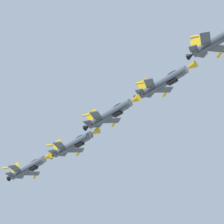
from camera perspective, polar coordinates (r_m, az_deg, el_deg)
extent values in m
cylinder|color=#4C5666|center=(98.14, 12.39, 8.32)|extent=(11.52, 6.83, 1.70)
cube|color=#232833|center=(97.88, 12.46, 8.11)|extent=(9.70, 5.80, 0.72)
cone|color=black|center=(100.23, 9.13, 6.50)|extent=(2.04, 1.93, 1.36)
cube|color=#4C5666|center=(100.62, 12.30, 7.24)|extent=(4.46, 3.96, 1.17)
cube|color=yellow|center=(102.61, 12.34, 6.50)|extent=(1.42, 1.65, 0.36)
cube|color=#4C5666|center=(96.57, 10.78, 8.42)|extent=(2.03, 4.19, 1.17)
cube|color=yellow|center=(95.32, 9.58, 8.60)|extent=(1.61, 0.65, 0.36)
cube|color=#4C5666|center=(100.86, 10.36, 6.62)|extent=(2.76, 2.72, 0.66)
cube|color=#4C5666|center=(98.51, 9.45, 7.28)|extent=(1.86, 2.30, 0.66)
cube|color=yellow|center=(100.59, 9.81, 7.85)|extent=(2.68, 1.86, 2.58)
cylinder|color=#4C5666|center=(104.49, 5.94, 3.43)|extent=(11.52, 6.83, 1.70)
cube|color=#232833|center=(104.27, 6.00, 3.21)|extent=(9.70, 5.80, 0.82)
cone|color=yellow|center=(101.77, 9.15, 5.23)|extent=(2.84, 2.46, 1.56)
cone|color=black|center=(107.43, 3.08, 1.81)|extent=(2.04, 1.93, 1.36)
ellipsoid|color=#192333|center=(103.73, 7.01, 4.39)|extent=(3.48, 2.65, 1.38)
cube|color=black|center=(103.25, 7.00, 3.59)|extent=(2.55, 2.14, 1.13)
cube|color=#4C5666|center=(107.21, 6.00, 2.61)|extent=(4.41, 3.92, 1.45)
cube|color=yellow|center=(109.34, 6.14, 2.07)|extent=(1.42, 1.65, 0.40)
cube|color=#4C5666|center=(103.13, 4.38, 3.35)|extent=(2.03, 4.12, 1.45)
cube|color=yellow|center=(102.01, 3.21, 3.38)|extent=(1.61, 0.66, 0.40)
cube|color=#4C5666|center=(107.85, 4.24, 2.00)|extent=(2.73, 2.70, 0.81)
cube|color=#4C5666|center=(105.50, 3.28, 2.41)|extent=(1.85, 2.27, 0.81)
cube|color=yellow|center=(107.37, 3.66, 3.10)|extent=(2.76, 2.02, 2.54)
cylinder|color=#4C5666|center=(107.73, -0.31, -0.26)|extent=(11.52, 6.83, 1.70)
cube|color=#232833|center=(107.52, -0.26, -0.48)|extent=(9.71, 5.80, 0.80)
cone|color=yellow|center=(104.18, 2.61, 1.40)|extent=(2.84, 2.46, 1.56)
cone|color=black|center=(111.39, -2.89, -1.72)|extent=(2.04, 1.93, 1.36)
ellipsoid|color=#192333|center=(106.66, 0.68, 0.64)|extent=(3.48, 2.64, 1.37)
cube|color=black|center=(106.26, 0.64, -0.15)|extent=(2.55, 2.13, 1.12)
cube|color=#4C5666|center=(110.51, -0.09, -0.98)|extent=(4.42, 3.93, 1.41)
cube|color=yellow|center=(112.64, 0.17, -1.44)|extent=(1.42, 1.65, 0.39)
cube|color=#4C5666|center=(106.71, -1.88, -0.37)|extent=(2.03, 4.14, 1.41)
cube|color=yellow|center=(105.84, -3.08, -0.37)|extent=(1.61, 0.65, 0.39)
cube|color=#4C5666|center=(111.57, -1.75, -1.54)|extent=(2.74, 2.70, 0.79)
cube|color=#4C5666|center=(109.39, -2.80, -1.20)|extent=(1.85, 2.27, 0.79)
cube|color=yellow|center=(111.09, -2.32, -0.48)|extent=(2.75, 2.00, 2.55)
cylinder|color=#4C5666|center=(116.29, -4.61, -3.79)|extent=(11.52, 6.83, 1.70)
cube|color=#232833|center=(116.09, -4.58, -4.00)|extent=(9.71, 5.80, 0.74)
cone|color=yellow|center=(112.15, -2.04, -2.38)|extent=(2.84, 2.46, 1.56)
cone|color=black|center=(120.46, -6.87, -5.03)|extent=(2.04, 1.93, 1.36)
ellipsoid|color=#192333|center=(115.00, -3.72, -3.00)|extent=(3.46, 2.61, 1.34)
cube|color=black|center=(114.66, -3.80, -3.74)|extent=(2.54, 2.11, 1.08)
cube|color=#4C5666|center=(119.06, -4.30, -4.43)|extent=(4.45, 3.95, 1.23)
cube|color=yellow|center=(121.17, -3.98, -4.84)|extent=(1.42, 1.65, 0.37)
cube|color=#4C5666|center=(115.56, -6.11, -3.87)|extent=(2.03, 4.18, 1.23)
cube|color=yellow|center=(114.89, -7.25, -3.84)|extent=(1.61, 0.65, 0.37)
cube|color=#4C5666|center=(120.43, -5.81, -4.89)|extent=(2.75, 2.71, 0.70)
cube|color=#4C5666|center=(118.42, -6.86, -4.57)|extent=(1.86, 2.29, 0.70)
cube|color=yellow|center=(120.00, -6.33, -3.90)|extent=(2.70, 1.90, 2.57)
cylinder|color=#4C5666|center=(125.30, -9.75, -6.43)|extent=(11.52, 6.83, 1.70)
cube|color=#232833|center=(125.10, -9.74, -6.63)|extent=(9.70, 5.79, 0.67)
cone|color=yellow|center=(120.58, -7.54, -5.24)|extent=(2.84, 2.46, 1.56)
cone|color=black|center=(129.97, -11.69, -7.47)|extent=(2.04, 1.93, 1.36)
ellipsoid|color=#192333|center=(123.81, -8.97, -5.74)|extent=(3.44, 2.57, 1.29)
cube|color=black|center=(123.50, -9.09, -6.42)|extent=(2.52, 2.08, 1.03)
cube|color=#4C5666|center=(128.00, -9.36, -7.03)|extent=(4.49, 3.97, 1.00)
cube|color=yellow|center=(130.03, -8.97, -7.43)|extent=(1.42, 1.64, 0.34)
cube|color=#4C5666|center=(124.91, -11.18, -6.44)|extent=(2.03, 4.22, 1.00)
cube|color=yellow|center=(124.49, -12.26, -6.37)|extent=(1.61, 0.64, 0.34)
cube|color=#4C5666|center=(129.71, -10.71, -7.39)|extent=(2.77, 2.73, 0.58)
cube|color=#4C5666|center=(127.93, -11.77, -7.06)|extent=(1.86, 2.31, 0.58)
cube|color=yellow|center=(129.37, -11.17, -6.45)|extent=(2.64, 1.77, 2.59)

